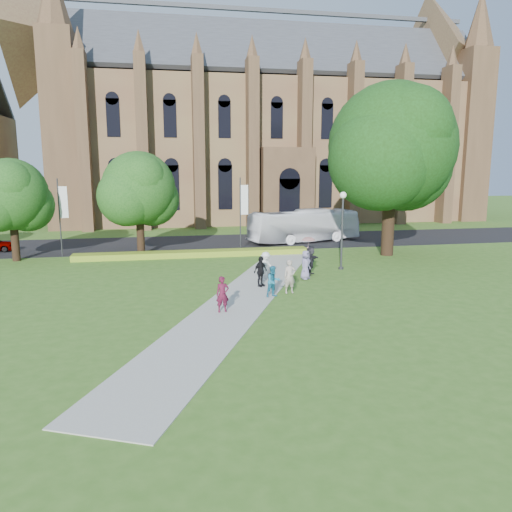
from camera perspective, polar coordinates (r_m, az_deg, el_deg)
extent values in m
plane|color=#39631D|center=(26.33, -0.71, -4.99)|extent=(160.00, 160.00, 0.00)
cube|color=black|center=(45.74, -5.23, 1.52)|extent=(160.00, 10.00, 0.02)
cube|color=#B2B2A8|center=(27.27, -1.09, -4.41)|extent=(15.58, 28.54, 0.04)
cube|color=#B0BB25|center=(38.86, -7.13, 0.25)|extent=(18.00, 1.40, 0.45)
cube|color=olive|center=(66.62, 1.59, 11.61)|extent=(52.00, 16.00, 17.00)
cube|color=brown|center=(58.94, -21.34, 13.06)|extent=(3.50, 3.50, 21.00)
cube|color=brown|center=(70.00, 23.44, 12.37)|extent=(3.50, 3.50, 21.00)
cone|color=brown|center=(72.09, 24.30, 23.52)|extent=(3.60, 3.60, 7.00)
cube|color=brown|center=(57.90, 3.53, 7.84)|extent=(6.00, 2.50, 9.00)
cylinder|color=#38383D|center=(34.02, 9.80, 2.47)|extent=(0.14, 0.14, 4.80)
sphere|color=white|center=(33.77, 9.94, 6.88)|extent=(0.44, 0.44, 0.44)
cylinder|color=#38383D|center=(34.41, 9.68, -1.37)|extent=(0.36, 0.36, 0.15)
cylinder|color=#332114|center=(40.21, 14.92, 4.74)|extent=(0.96, 0.96, 6.60)
sphere|color=#18340E|center=(40.07, 15.27, 12.02)|extent=(9.60, 9.60, 9.60)
cylinder|color=#332114|center=(40.67, -25.87, 2.17)|extent=(0.56, 0.56, 3.85)
sphere|color=#194514|center=(40.41, -26.20, 6.35)|extent=(5.20, 5.20, 5.20)
cylinder|color=#332114|center=(39.81, -13.08, 2.98)|extent=(0.60, 0.60, 4.12)
sphere|color=#194514|center=(39.55, -13.27, 7.56)|extent=(5.60, 5.60, 5.60)
cylinder|color=#38383D|center=(40.91, -1.80, 4.75)|extent=(0.10, 0.10, 6.00)
cube|color=white|center=(40.87, -1.32, 6.44)|extent=(0.60, 0.02, 2.40)
cylinder|color=#38383D|center=(41.06, -21.52, 4.06)|extent=(0.10, 0.10, 6.00)
cube|color=white|center=(40.90, -21.14, 5.76)|extent=(0.60, 0.02, 2.40)
imported|color=silver|center=(45.99, 5.53, 3.45)|extent=(10.96, 5.11, 2.97)
imported|color=#511229|center=(23.84, -3.85, -4.39)|extent=(0.66, 0.46, 1.73)
imported|color=#1D6F91|center=(26.53, 2.00, -2.92)|extent=(0.97, 0.86, 1.68)
imported|color=silver|center=(30.47, 1.11, -1.14)|extent=(1.29, 1.08, 1.73)
imported|color=black|center=(28.78, 0.52, -1.77)|extent=(1.10, 0.96, 1.77)
imported|color=slate|center=(30.82, 5.68, -1.00)|extent=(1.02, 1.02, 1.79)
imported|color=#27242B|center=(32.11, 6.24, -0.49)|extent=(1.47, 1.72, 1.86)
imported|color=#A39588|center=(27.32, 3.88, -2.35)|extent=(0.70, 0.47, 1.86)
imported|color=#D999B7|center=(30.74, 5.99, 1.35)|extent=(1.07, 1.07, 0.73)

